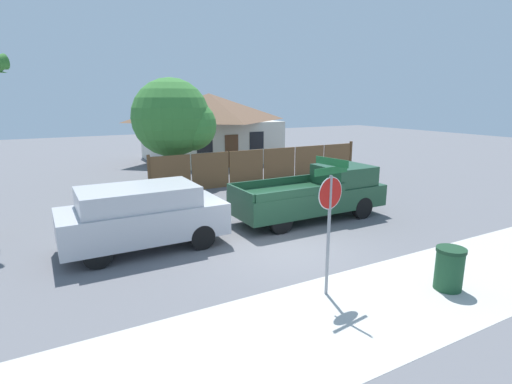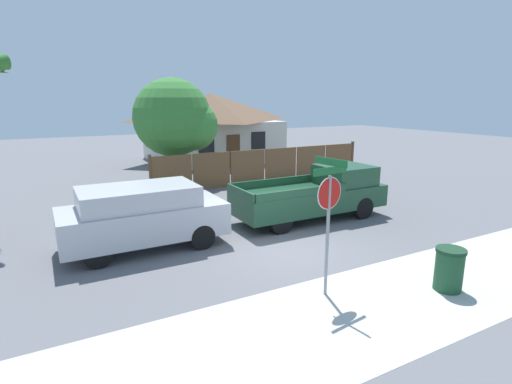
# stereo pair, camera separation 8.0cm
# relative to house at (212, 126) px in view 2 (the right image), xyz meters

# --- Properties ---
(ground_plane) EXTENTS (80.00, 80.00, 0.00)m
(ground_plane) POSITION_rel_house_xyz_m (-4.62, -16.73, -2.34)
(ground_plane) COLOR slate
(sidewalk_strip) EXTENTS (36.00, 3.20, 0.01)m
(sidewalk_strip) POSITION_rel_house_xyz_m (-4.62, -20.33, -2.33)
(sidewalk_strip) COLOR beige
(sidewalk_strip) RESTS_ON ground
(wooden_fence) EXTENTS (11.60, 0.12, 1.80)m
(wooden_fence) POSITION_rel_house_xyz_m (-0.64, -8.47, -1.49)
(wooden_fence) COLOR brown
(wooden_fence) RESTS_ON ground
(house) EXTENTS (8.47, 7.41, 4.51)m
(house) POSITION_rel_house_xyz_m (0.00, 0.00, 0.00)
(house) COLOR beige
(house) RESTS_ON ground
(oak_tree) EXTENTS (3.95, 3.77, 5.15)m
(oak_tree) POSITION_rel_house_xyz_m (-4.53, -6.68, 0.84)
(oak_tree) COLOR brown
(oak_tree) RESTS_ON ground
(red_suv) EXTENTS (4.51, 2.03, 1.79)m
(red_suv) POSITION_rel_house_xyz_m (-8.16, -14.71, -1.36)
(red_suv) COLOR #B7B7BC
(red_suv) RESTS_ON ground
(orange_pickup) EXTENTS (5.51, 1.94, 1.80)m
(orange_pickup) POSITION_rel_house_xyz_m (-2.11, -14.71, -1.46)
(orange_pickup) COLOR #1E472D
(orange_pickup) RESTS_ON ground
(stop_sign) EXTENTS (0.95, 0.85, 2.99)m
(stop_sign) POSITION_rel_house_xyz_m (-5.38, -19.42, -0.32)
(stop_sign) COLOR gray
(stop_sign) RESTS_ON ground
(trash_bin) EXTENTS (0.64, 0.64, 0.97)m
(trash_bin) POSITION_rel_house_xyz_m (-2.86, -20.56, -1.85)
(trash_bin) COLOR #1E4C2D
(trash_bin) RESTS_ON ground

